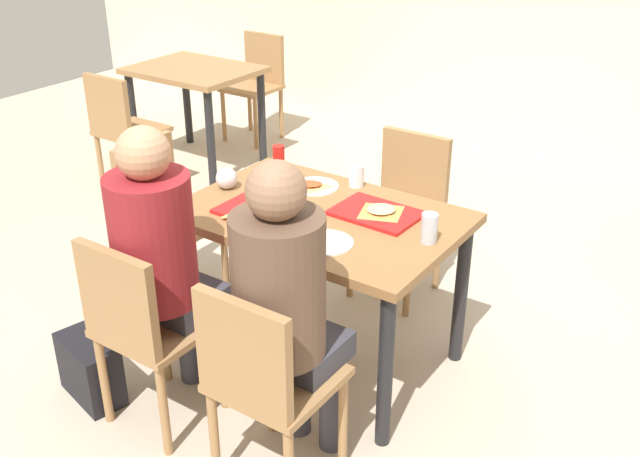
{
  "coord_description": "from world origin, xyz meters",
  "views": [
    {
      "loc": [
        1.61,
        -2.36,
        2.09
      ],
      "look_at": [
        0.0,
        0.0,
        0.67
      ],
      "focal_mm": 41.3,
      "sensor_mm": 36.0,
      "label": 1
    }
  ],
  "objects_px": {
    "foil_bundle": "(227,178)",
    "plastic_cup_a": "(356,176)",
    "tray_red_far": "(376,213)",
    "soda_can": "(429,228)",
    "chair_far_side": "(405,202)",
    "pizza_slice_a": "(258,210)",
    "handbag": "(90,369)",
    "background_chair_near": "(122,125)",
    "background_chair_far": "(258,78)",
    "main_table": "(320,233)",
    "pizza_slice_b": "(381,210)",
    "chair_left_end": "(162,210)",
    "person_in_brown_jacket": "(286,299)",
    "paper_plate_center": "(315,186)",
    "plastic_cup_b": "(277,234)",
    "person_in_red": "(162,252)",
    "paper_plate_near_edge": "(326,243)",
    "pizza_slice_c": "(309,185)",
    "background_table": "(195,84)",
    "condiment_bottle": "(279,162)",
    "chair_near_left": "(141,323)",
    "chair_near_right": "(263,377)",
    "tray_red_near": "(261,211)"
  },
  "relations": [
    {
      "from": "foil_bundle",
      "to": "plastic_cup_a",
      "type": "bearing_deg",
      "value": 37.13
    },
    {
      "from": "tray_red_far",
      "to": "soda_can",
      "type": "bearing_deg",
      "value": -18.6
    },
    {
      "from": "chair_far_side",
      "to": "plastic_cup_a",
      "type": "height_order",
      "value": "chair_far_side"
    },
    {
      "from": "pizza_slice_a",
      "to": "handbag",
      "type": "xyz_separation_m",
      "value": [
        -0.44,
        -0.64,
        -0.63
      ]
    },
    {
      "from": "tray_red_far",
      "to": "background_chair_near",
      "type": "bearing_deg",
      "value": 163.74
    },
    {
      "from": "background_chair_near",
      "to": "background_chair_far",
      "type": "bearing_deg",
      "value": 90.0
    },
    {
      "from": "handbag",
      "to": "foil_bundle",
      "type": "bearing_deg",
      "value": 79.73
    },
    {
      "from": "soda_can",
      "to": "chair_far_side",
      "type": "bearing_deg",
      "value": 123.51
    },
    {
      "from": "main_table",
      "to": "pizza_slice_b",
      "type": "bearing_deg",
      "value": 28.37
    },
    {
      "from": "chair_left_end",
      "to": "pizza_slice_a",
      "type": "bearing_deg",
      "value": -12.04
    },
    {
      "from": "person_in_brown_jacket",
      "to": "tray_red_far",
      "type": "height_order",
      "value": "person_in_brown_jacket"
    },
    {
      "from": "paper_plate_center",
      "to": "plastic_cup_b",
      "type": "distance_m",
      "value": 0.6
    },
    {
      "from": "person_in_brown_jacket",
      "to": "soda_can",
      "type": "height_order",
      "value": "person_in_brown_jacket"
    },
    {
      "from": "chair_left_end",
      "to": "person_in_red",
      "type": "bearing_deg",
      "value": -43.4
    },
    {
      "from": "main_table",
      "to": "chair_left_end",
      "type": "xyz_separation_m",
      "value": [
        -0.98,
        0.0,
        -0.14
      ]
    },
    {
      "from": "person_in_red",
      "to": "paper_plate_center",
      "type": "bearing_deg",
      "value": 82.16
    },
    {
      "from": "main_table",
      "to": "paper_plate_center",
      "type": "relative_size",
      "value": 5.41
    },
    {
      "from": "person_in_red",
      "to": "tray_red_far",
      "type": "height_order",
      "value": "person_in_red"
    },
    {
      "from": "paper_plate_near_edge",
      "to": "plastic_cup_a",
      "type": "bearing_deg",
      "value": 110.38
    },
    {
      "from": "background_chair_far",
      "to": "chair_far_side",
      "type": "bearing_deg",
      "value": -34.46
    },
    {
      "from": "pizza_slice_c",
      "to": "background_table",
      "type": "bearing_deg",
      "value": 145.7
    },
    {
      "from": "paper_plate_center",
      "to": "pizza_slice_b",
      "type": "bearing_deg",
      "value": -13.28
    },
    {
      "from": "chair_left_end",
      "to": "foil_bundle",
      "type": "height_order",
      "value": "chair_left_end"
    },
    {
      "from": "chair_far_side",
      "to": "condiment_bottle",
      "type": "relative_size",
      "value": 5.33
    },
    {
      "from": "soda_can",
      "to": "chair_near_left",
      "type": "bearing_deg",
      "value": -134.98
    },
    {
      "from": "pizza_slice_c",
      "to": "handbag",
      "type": "bearing_deg",
      "value": -114.68
    },
    {
      "from": "handbag",
      "to": "paper_plate_center",
      "type": "bearing_deg",
      "value": 65.33
    },
    {
      "from": "chair_far_side",
      "to": "handbag",
      "type": "distance_m",
      "value": 1.75
    },
    {
      "from": "chair_far_side",
      "to": "paper_plate_near_edge",
      "type": "xyz_separation_m",
      "value": [
        0.18,
        -1.01,
        0.25
      ]
    },
    {
      "from": "main_table",
      "to": "background_chair_near",
      "type": "bearing_deg",
      "value": 159.48
    },
    {
      "from": "pizza_slice_a",
      "to": "pizza_slice_b",
      "type": "distance_m",
      "value": 0.52
    },
    {
      "from": "chair_left_end",
      "to": "person_in_brown_jacket",
      "type": "distance_m",
      "value": 1.45
    },
    {
      "from": "chair_far_side",
      "to": "condiment_bottle",
      "type": "distance_m",
      "value": 0.76
    },
    {
      "from": "chair_near_left",
      "to": "background_chair_far",
      "type": "height_order",
      "value": "same"
    },
    {
      "from": "paper_plate_near_edge",
      "to": "handbag",
      "type": "relative_size",
      "value": 0.69
    },
    {
      "from": "tray_red_far",
      "to": "pizza_slice_b",
      "type": "xyz_separation_m",
      "value": [
        0.02,
        0.0,
        0.02
      ]
    },
    {
      "from": "chair_far_side",
      "to": "pizza_slice_a",
      "type": "xyz_separation_m",
      "value": [
        -0.2,
        -0.95,
        0.27
      ]
    },
    {
      "from": "pizza_slice_a",
      "to": "background_chair_near",
      "type": "distance_m",
      "value": 2.23
    },
    {
      "from": "condiment_bottle",
      "to": "background_chair_near",
      "type": "distance_m",
      "value": 1.93
    },
    {
      "from": "pizza_slice_a",
      "to": "foil_bundle",
      "type": "distance_m",
      "value": 0.34
    },
    {
      "from": "chair_near_left",
      "to": "person_in_brown_jacket",
      "type": "xyz_separation_m",
      "value": [
        0.6,
        0.14,
        0.25
      ]
    },
    {
      "from": "chair_far_side",
      "to": "chair_left_end",
      "type": "bearing_deg",
      "value": -141.3
    },
    {
      "from": "chair_near_right",
      "to": "pizza_slice_c",
      "type": "xyz_separation_m",
      "value": [
        -0.49,
        0.98,
        0.26
      ]
    },
    {
      "from": "chair_near_right",
      "to": "chair_far_side",
      "type": "relative_size",
      "value": 1.0
    },
    {
      "from": "tray_red_far",
      "to": "condiment_bottle",
      "type": "bearing_deg",
      "value": 170.45
    },
    {
      "from": "chair_far_side",
      "to": "chair_left_end",
      "type": "relative_size",
      "value": 1.0
    },
    {
      "from": "chair_near_left",
      "to": "condiment_bottle",
      "type": "bearing_deg",
      "value": 95.08
    },
    {
      "from": "chair_far_side",
      "to": "tray_red_near",
      "type": "distance_m",
      "value": 0.98
    },
    {
      "from": "chair_near_left",
      "to": "chair_near_right",
      "type": "bearing_deg",
      "value": 0.0
    },
    {
      "from": "chair_near_right",
      "to": "soda_can",
      "type": "bearing_deg",
      "value": 75.48
    }
  ]
}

